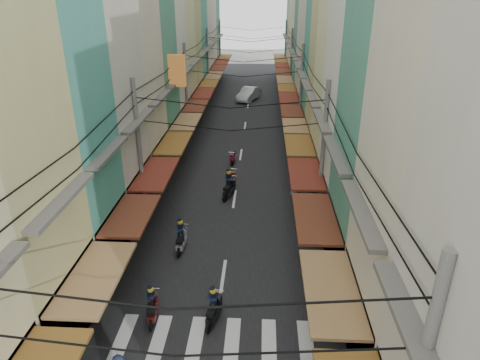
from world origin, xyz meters
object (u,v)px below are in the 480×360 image
(white_car, at_px, (249,100))
(bicycle, at_px, (367,295))
(traffic_sign, at_px, (349,221))
(market_umbrella, at_px, (397,330))

(white_car, bearing_deg, bicycle, -60.52)
(white_car, xyz_separation_m, bicycle, (6.47, -35.56, 0.00))
(white_car, distance_m, traffic_sign, 33.88)
(bicycle, distance_m, market_umbrella, 4.60)
(bicycle, height_order, traffic_sign, traffic_sign)
(bicycle, bearing_deg, traffic_sign, 2.14)
(bicycle, height_order, market_umbrella, market_umbrella)
(traffic_sign, bearing_deg, market_umbrella, -85.56)
(white_car, distance_m, bicycle, 36.15)
(white_car, bearing_deg, traffic_sign, -60.93)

